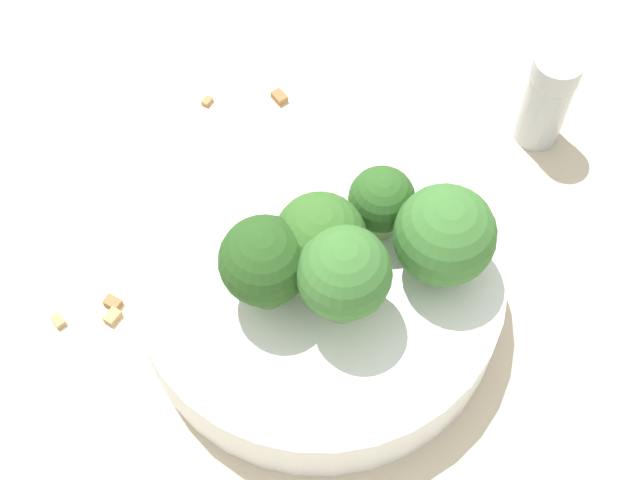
# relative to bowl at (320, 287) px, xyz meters

# --- Properties ---
(ground_plane) EXTENTS (3.00, 3.00, 0.00)m
(ground_plane) POSITION_rel_bowl_xyz_m (0.00, 0.00, -0.02)
(ground_plane) COLOR beige
(bowl) EXTENTS (0.20, 0.20, 0.04)m
(bowl) POSITION_rel_bowl_xyz_m (0.00, 0.00, 0.00)
(bowl) COLOR white
(bowl) RESTS_ON ground_plane
(broccoli_floret_0) EXTENTS (0.05, 0.05, 0.06)m
(broccoli_floret_0) POSITION_rel_bowl_xyz_m (0.00, -0.03, 0.05)
(broccoli_floret_0) COLOR #7A9E5B
(broccoli_floret_0) RESTS_ON bowl
(broccoli_floret_1) EXTENTS (0.05, 0.05, 0.06)m
(broccoli_floret_1) POSITION_rel_bowl_xyz_m (-0.00, -0.00, 0.05)
(broccoli_floret_1) COLOR #8EB770
(broccoli_floret_1) RESTS_ON bowl
(broccoli_floret_2) EXTENTS (0.05, 0.05, 0.06)m
(broccoli_floret_2) POSITION_rel_bowl_xyz_m (0.03, 0.06, 0.05)
(broccoli_floret_2) COLOR #84AD66
(broccoli_floret_2) RESTS_ON bowl
(broccoli_floret_3) EXTENTS (0.05, 0.05, 0.06)m
(broccoli_floret_3) POSITION_rel_bowl_xyz_m (0.03, 0.00, 0.06)
(broccoli_floret_3) COLOR #8EB770
(broccoli_floret_3) RESTS_ON bowl
(broccoli_floret_4) EXTENTS (0.04, 0.04, 0.04)m
(broccoli_floret_4) POSITION_rel_bowl_xyz_m (-0.01, 0.04, 0.04)
(broccoli_floret_4) COLOR #8EB770
(broccoli_floret_4) RESTS_ON bowl
(pepper_shaker) EXTENTS (0.03, 0.03, 0.07)m
(pepper_shaker) POSITION_rel_bowl_xyz_m (-0.05, 0.18, 0.02)
(pepper_shaker) COLOR #B2B7BC
(pepper_shaker) RESTS_ON ground_plane
(almond_crumb_0) EXTENTS (0.01, 0.01, 0.01)m
(almond_crumb_0) POSITION_rel_bowl_xyz_m (-0.15, 0.04, -0.02)
(almond_crumb_0) COLOR olive
(almond_crumb_0) RESTS_ON ground_plane
(almond_crumb_1) EXTENTS (0.01, 0.01, 0.01)m
(almond_crumb_1) POSITION_rel_bowl_xyz_m (-0.06, -0.14, -0.02)
(almond_crumb_1) COLOR tan
(almond_crumb_1) RESTS_ON ground_plane
(almond_crumb_2) EXTENTS (0.01, 0.01, 0.01)m
(almond_crumb_2) POSITION_rel_bowl_xyz_m (-0.05, -0.11, -0.02)
(almond_crumb_2) COLOR olive
(almond_crumb_2) RESTS_ON ground_plane
(almond_crumb_3) EXTENTS (0.01, 0.01, 0.01)m
(almond_crumb_3) POSITION_rel_bowl_xyz_m (-0.16, 0.00, -0.02)
(almond_crumb_3) COLOR #AD7F4C
(almond_crumb_3) RESTS_ON ground_plane
(almond_crumb_4) EXTENTS (0.01, 0.01, 0.01)m
(almond_crumb_4) POSITION_rel_bowl_xyz_m (-0.04, -0.11, -0.02)
(almond_crumb_4) COLOR tan
(almond_crumb_4) RESTS_ON ground_plane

